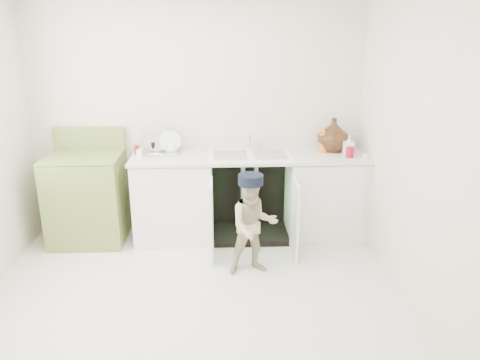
# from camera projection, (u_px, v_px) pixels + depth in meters

# --- Properties ---
(ground) EXTENTS (3.50, 3.50, 0.00)m
(ground) POSITION_uv_depth(u_px,v_px,m) (193.00, 297.00, 3.93)
(ground) COLOR beige
(ground) RESTS_ON ground
(room_shell) EXTENTS (6.00, 5.50, 1.26)m
(room_shell) POSITION_uv_depth(u_px,v_px,m) (188.00, 153.00, 3.54)
(room_shell) COLOR #EEE3CC
(room_shell) RESTS_ON ground
(counter_run) EXTENTS (2.44, 1.02, 1.25)m
(counter_run) POSITION_uv_depth(u_px,v_px,m) (253.00, 193.00, 4.95)
(counter_run) COLOR white
(counter_run) RESTS_ON ground
(avocado_stove) EXTENTS (0.74, 0.65, 1.16)m
(avocado_stove) POSITION_uv_depth(u_px,v_px,m) (88.00, 197.00, 4.85)
(avocado_stove) COLOR olive
(avocado_stove) RESTS_ON ground
(repair_worker) EXTENTS (0.50, 0.66, 0.94)m
(repair_worker) POSITION_uv_depth(u_px,v_px,m) (253.00, 224.00, 4.19)
(repair_worker) COLOR tan
(repair_worker) RESTS_ON ground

